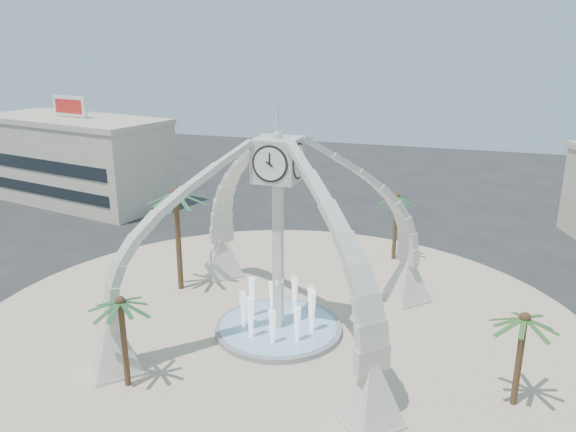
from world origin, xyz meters
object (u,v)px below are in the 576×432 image
(fountain, at_px, (278,327))
(palm_east, at_px, (525,319))
(palm_south, at_px, (120,302))
(palm_north, at_px, (397,197))
(clock_tower, at_px, (278,235))
(palm_west, at_px, (175,194))

(fountain, distance_m, palm_east, 14.81)
(palm_south, bearing_deg, palm_east, 13.61)
(palm_north, distance_m, palm_south, 25.23)
(clock_tower, xyz_separation_m, palm_north, (5.12, 14.76, -1.05))
(clock_tower, height_order, fountain, clock_tower)
(clock_tower, distance_m, palm_south, 9.97)
(palm_north, bearing_deg, palm_west, -142.15)
(clock_tower, bearing_deg, palm_south, -125.20)
(fountain, relative_size, palm_north, 1.29)
(fountain, bearing_deg, palm_east, -13.73)
(palm_west, xyz_separation_m, palm_south, (3.30, -11.85, -2.42))
(clock_tower, bearing_deg, fountain, 90.00)
(clock_tower, bearing_deg, palm_north, 70.88)
(palm_east, bearing_deg, palm_west, 162.49)
(fountain, height_order, palm_south, palm_south)
(palm_south, bearing_deg, palm_west, 105.57)
(clock_tower, height_order, palm_east, clock_tower)
(palm_west, height_order, palm_south, palm_west)
(palm_south, bearing_deg, palm_north, 64.68)
(palm_east, distance_m, palm_north, 20.06)
(fountain, relative_size, palm_east, 1.45)
(palm_west, bearing_deg, palm_north, 37.85)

